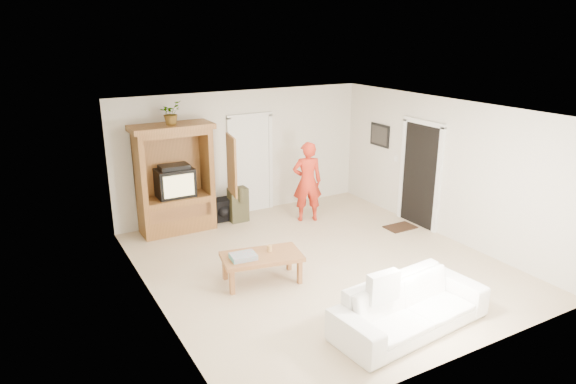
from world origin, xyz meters
name	(u,v)px	position (x,y,z in m)	size (l,w,h in m)	color
floor	(319,264)	(0.00, 0.00, 0.00)	(6.00, 6.00, 0.00)	tan
ceiling	(323,110)	(0.00, 0.00, 2.60)	(6.00, 6.00, 0.00)	white
wall_back	(243,153)	(0.00, 3.00, 1.30)	(5.50, 5.50, 0.00)	silver
wall_front	(466,260)	(0.00, -3.00, 1.30)	(5.50, 5.50, 0.00)	silver
wall_left	(151,220)	(-2.75, 0.00, 1.30)	(6.00, 6.00, 0.00)	silver
wall_right	(445,169)	(2.75, 0.00, 1.30)	(6.00, 6.00, 0.00)	silver
armoire	(176,186)	(-1.58, 2.66, 0.91)	(1.82, 1.14, 2.10)	#955B2E
door_back	(251,165)	(0.15, 2.97, 1.02)	(0.85, 0.05, 2.04)	white
doorway_right	(420,176)	(2.73, 0.60, 1.02)	(0.05, 0.90, 2.04)	black
framed_picture	(380,135)	(2.73, 1.90, 1.60)	(0.03, 0.60, 0.48)	black
doormat	(400,227)	(2.30, 0.60, 0.01)	(0.60, 0.40, 0.02)	#382316
plant	(171,113)	(-1.60, 2.63, 2.32)	(0.39, 0.34, 0.43)	#4C7238
man	(307,182)	(0.91, 1.89, 0.83)	(0.60, 0.39, 1.65)	red
sofa	(410,306)	(-0.02, -2.22, 0.32)	(2.20, 0.86, 0.64)	white
coffee_table	(262,258)	(-1.12, -0.08, 0.40)	(1.33, 0.89, 0.46)	#965C33
towel	(243,256)	(-1.44, -0.08, 0.50)	(0.38, 0.28, 0.08)	#CE446C
candle	(270,248)	(-0.96, -0.03, 0.51)	(0.08, 0.08, 0.10)	tan
backpack_black	(221,210)	(-0.68, 2.68, 0.24)	(0.39, 0.23, 0.48)	black
backpack_olive	(238,205)	(-0.35, 2.54, 0.35)	(0.37, 0.27, 0.71)	#47442B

